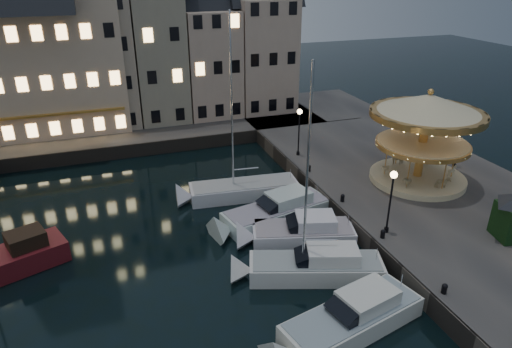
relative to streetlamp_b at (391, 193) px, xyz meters
name	(u,v)px	position (x,y,z in m)	size (l,w,h in m)	color
ground	(286,282)	(-7.20, -1.00, -4.02)	(160.00, 160.00, 0.00)	black
quay_east	(423,191)	(6.80, 5.00, -3.37)	(16.00, 56.00, 1.30)	#474442
quay_north	(111,133)	(-15.20, 27.00, -3.37)	(44.00, 12.00, 1.30)	#474442
quaywall_e	(331,208)	(-1.20, 5.00, -3.37)	(0.15, 44.00, 1.30)	#47423A
quaywall_n	(137,150)	(-13.20, 21.00, -3.37)	(48.00, 0.15, 1.30)	#47423A
streetlamp_b	(391,193)	(0.00, 0.00, 0.00)	(0.44, 0.44, 4.17)	black
streetlamp_c	(299,125)	(0.00, 13.50, 0.00)	(0.44, 0.44, 4.17)	black
streetlamp_d	(460,135)	(11.30, 7.00, 0.00)	(0.44, 0.44, 4.17)	black
bollard_a	(444,288)	(-0.60, -6.00, -2.41)	(0.30, 0.30, 0.57)	black
bollard_b	(383,233)	(-0.60, -0.50, -2.41)	(0.30, 0.30, 0.57)	black
bollard_c	(343,198)	(-0.60, 4.50, -2.41)	(0.30, 0.30, 0.57)	black
bollard_d	(309,168)	(-0.60, 10.00, -2.41)	(0.30, 0.30, 0.57)	black
townhouse_nb	(35,59)	(-21.25, 29.00, 4.26)	(6.16, 8.00, 13.80)	tan
townhouse_nc	(99,50)	(-15.20, 29.00, 4.76)	(6.82, 8.00, 14.80)	tan
townhouse_nd	(156,42)	(-9.45, 29.00, 5.26)	(5.50, 8.00, 15.80)	gray
townhouse_ne	(208,53)	(-4.00, 29.00, 3.76)	(6.16, 8.00, 12.80)	tan
townhouse_nf	(261,46)	(2.05, 29.00, 4.26)	(6.82, 8.00, 13.80)	tan
hotel_corner	(32,43)	(-21.20, 29.00, 5.76)	(17.60, 9.00, 16.80)	beige
motorboat_b	(346,322)	(-5.92, -5.60, -3.37)	(8.62, 4.29, 2.15)	silver
motorboat_c	(309,267)	(-5.76, -0.97, -3.34)	(8.62, 4.79, 11.58)	silver
motorboat_d	(297,234)	(-4.94, 2.63, -3.38)	(7.64, 4.35, 2.15)	silver
motorboat_e	(272,213)	(-5.46, 5.61, -3.37)	(8.98, 4.32, 2.15)	silver
motorboat_f	(237,191)	(-6.73, 10.01, -3.49)	(9.48, 3.36, 12.54)	silver
red_fishing_boat	(5,262)	(-22.36, 5.29, -3.33)	(7.45, 4.78, 5.81)	maroon
carousel	(426,122)	(6.57, 5.65, 2.05)	(8.27, 8.27, 7.23)	beige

